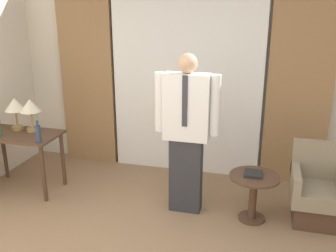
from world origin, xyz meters
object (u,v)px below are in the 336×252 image
desk (20,143)px  table_lamp_left (15,106)px  armchair (316,193)px  book (253,174)px  person (187,130)px  side_table (253,190)px  table_lamp_right (30,107)px  bottle_near_edge (38,134)px

desk → table_lamp_left: bearing=128.9°
armchair → book: (-0.68, -0.16, 0.22)m
person → book: person is taller
book → person: bearing=179.1°
side_table → table_lamp_left: bearing=177.2°
table_lamp_right → book: (2.74, -0.13, -0.51)m
book → table_lamp_right: bearing=177.4°
book → desk: bearing=-179.8°
bottle_near_edge → person: person is taller
person → bottle_near_edge: bearing=-172.0°
table_lamp_left → person: person is taller
desk → person: 2.14m
table_lamp_left → side_table: table_lamp_left is taller
table_lamp_left → side_table: (2.98, -0.14, -0.70)m
table_lamp_left → armchair: (3.64, 0.03, -0.73)m
desk → book: size_ratio=5.00×
table_lamp_right → person: 2.01m
table_lamp_right → person: size_ratio=0.23×
desk → book: desk is taller
armchair → book: size_ratio=4.22×
table_lamp_left → bottle_near_edge: table_lamp_left is taller
desk → table_lamp_right: bearing=51.1°
desk → armchair: size_ratio=1.19×
table_lamp_left → person: (2.22, -0.11, -0.08)m
person → side_table: bearing=-2.2°
table_lamp_right → person: person is taller
person → side_table: size_ratio=3.36×
table_lamp_left → armchair: table_lamp_left is taller
table_lamp_left → armchair: 3.71m
armchair → side_table: (-0.66, -0.17, 0.04)m
table_lamp_left → table_lamp_right: (0.22, 0.00, 0.00)m
person → armchair: 1.57m
table_lamp_left → person: size_ratio=0.23×
person → book: bearing=-0.9°
desk → armchair: armchair is taller
table_lamp_right → armchair: (3.42, 0.03, -0.73)m
table_lamp_left → book: size_ratio=2.05×
person → table_lamp_left: bearing=177.1°
table_lamp_left → table_lamp_right: size_ratio=1.00×
table_lamp_left → table_lamp_right: same height
person → book: size_ratio=8.97×
table_lamp_right → book: bearing=-2.6°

